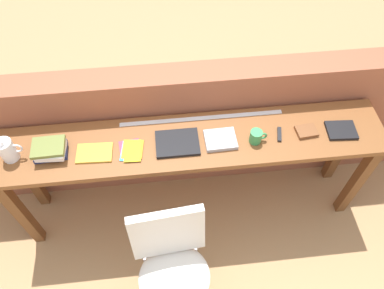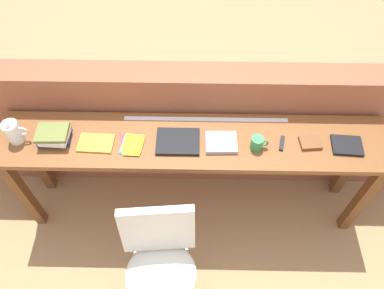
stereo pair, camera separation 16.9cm
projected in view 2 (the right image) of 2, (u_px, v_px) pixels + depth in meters
ground_plane at (191, 239)px, 2.89m from camera, size 40.00×40.00×0.00m
brick_wall_back at (193, 128)px, 2.81m from camera, size 6.00×0.20×1.14m
sideboard at (192, 153)px, 2.47m from camera, size 2.50×0.44×0.88m
chair_white_moulded at (160, 259)px, 2.27m from camera, size 0.48×0.49×0.89m
pitcher_white at (14, 132)px, 2.30m from camera, size 0.14×0.10×0.18m
book_stack_leftmost at (54, 136)px, 2.32m from camera, size 0.21×0.17×0.09m
magazine_cycling at (96, 143)px, 2.33m from camera, size 0.22×0.15×0.01m
pamphlet_pile_colourful at (132, 144)px, 2.33m from camera, size 0.16×0.18×0.01m
book_open_centre at (178, 141)px, 2.34m from camera, size 0.27×0.21×0.02m
book_grey_hardcover at (221, 142)px, 2.33m from camera, size 0.20×0.17×0.03m
mug at (257, 143)px, 2.29m from camera, size 0.11×0.08×0.09m
multitool_folded at (282, 143)px, 2.33m from camera, size 0.05×0.11×0.02m
leather_journal_brown at (310, 143)px, 2.33m from camera, size 0.14×0.11×0.02m
book_repair_rightmost at (347, 145)px, 2.32m from camera, size 0.19×0.16×0.02m
ruler_metal_back_edge at (206, 119)px, 2.45m from camera, size 1.07×0.03×0.00m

